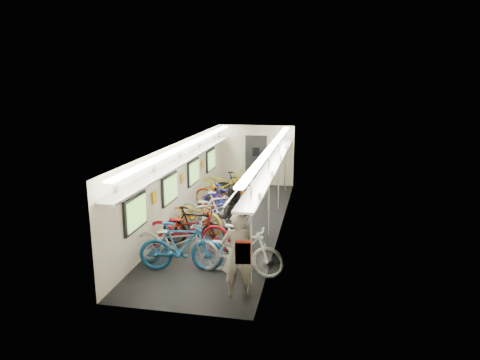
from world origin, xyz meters
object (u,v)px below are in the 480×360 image
at_px(bicycle_0, 176,242).
at_px(bicycle_1, 181,246).
at_px(passenger_mid, 233,219).
at_px(passenger_near, 238,255).
at_px(backpack, 243,252).

relative_size(bicycle_0, bicycle_1, 1.13).
xyz_separation_m(bicycle_1, passenger_mid, (0.89, 1.29, 0.28)).
bearing_deg(passenger_near, passenger_mid, -87.46).
distance_m(bicycle_1, passenger_mid, 1.59).
distance_m(bicycle_0, passenger_near, 2.02).
relative_size(bicycle_0, backpack, 5.63).
bearing_deg(passenger_mid, backpack, 103.95).
bearing_deg(passenger_near, backpack, 95.80).
bearing_deg(passenger_near, bicycle_1, -43.65).
bearing_deg(passenger_near, bicycle_0, -46.22).
relative_size(passenger_near, backpack, 4.53).
xyz_separation_m(passenger_near, passenger_mid, (-0.55, 2.20, -0.02)).
bearing_deg(bicycle_0, passenger_mid, -36.57).
distance_m(passenger_near, backpack, 0.96).
bearing_deg(backpack, bicycle_1, 129.20).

